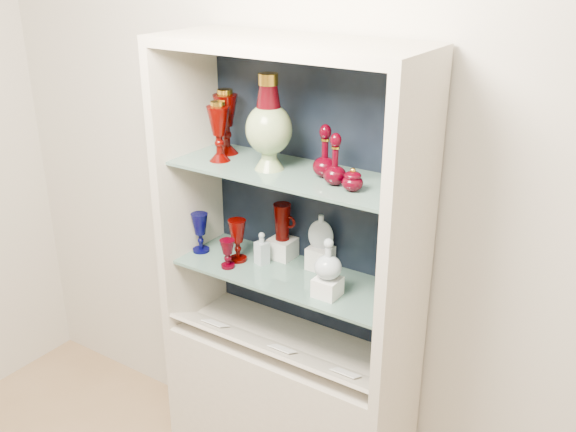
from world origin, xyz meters
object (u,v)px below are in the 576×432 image
Objects in this scene: enamel_urn at (269,122)px; ruby_goblet_tall at (238,240)px; cobalt_goblet at (200,233)px; ruby_pitcher at (282,222)px; ruby_decanter_a at (335,156)px; cameo_medallion at (400,261)px; ruby_goblet_small at (228,254)px; ruby_decanter_b at (325,149)px; clear_round_decanter at (328,260)px; lidded_bowl at (353,179)px; flat_flask at (321,231)px; clear_square_bottle at (262,248)px; pedestal_lamp_right at (219,131)px; pedestal_lamp_left at (226,122)px.

enamel_urn is 1.98× the size of ruby_goblet_tall.
ruby_pitcher is at bearing 24.30° from cobalt_goblet.
ruby_decanter_a is 1.53× the size of cameo_medallion.
ruby_decanter_a is 1.72× the size of ruby_goblet_small.
enamel_urn is 1.73× the size of ruby_decanter_b.
ruby_decanter_a is 0.62m from ruby_goblet_tall.
ruby_pitcher is 1.01× the size of clear_round_decanter.
ruby_decanter_b is 0.18m from lidded_bowl.
flat_flask is (-0.13, 0.14, -0.36)m from ruby_decanter_a.
lidded_bowl is 0.62× the size of cameo_medallion.
clear_square_bottle is at bearing 47.36° from ruby_goblet_small.
ruby_goblet_small is 0.45m from clear_round_decanter.
ruby_pitcher is at bearing -167.69° from cameo_medallion.
pedestal_lamp_right is 0.54m from flat_flask.
pedestal_lamp_left is 1.70× the size of clear_round_decanter.
clear_round_decanter is (0.54, -0.12, -0.40)m from pedestal_lamp_left.
cameo_medallion is at bearing 0.70° from clear_square_bottle.
pedestal_lamp_right is 1.29× the size of ruby_goblet_tall.
pedestal_lamp_right reaches higher than clear_square_bottle.
cobalt_goblet is 0.28m from clear_square_bottle.
ruby_goblet_small is at bearing -163.94° from flat_flask.
cameo_medallion is (0.37, -0.09, 0.01)m from flat_flask.
ruby_decanter_b is 0.53m from clear_square_bottle.
ruby_decanter_b is 1.20× the size of cobalt_goblet.
flat_flask is (0.50, 0.14, 0.08)m from cobalt_goblet.
clear_square_bottle is (0.19, -0.04, -0.48)m from pedestal_lamp_left.
clear_square_bottle is (-0.06, 0.03, -0.53)m from enamel_urn.
enamel_urn reaches higher than pedestal_lamp_right.
flat_flask is (0.37, 0.15, -0.37)m from pedestal_lamp_right.
enamel_urn is at bearing -171.01° from ruby_decanter_b.
ruby_decanter_a is 0.09m from ruby_decanter_b.
pedestal_lamp_right is (0.04, -0.09, -0.01)m from pedestal_lamp_left.
ruby_decanter_b is at bearing -20.95° from ruby_pitcher.
ruby_decanter_b is at bearing 7.33° from pedestal_lamp_right.
cameo_medallion is at bearing 4.69° from pedestal_lamp_right.
ruby_decanter_a is at bearing 0.37° from pedestal_lamp_right.
pedestal_lamp_right is 0.45m from ruby_pitcher.
enamel_urn is at bearing -77.29° from ruby_pitcher.
ruby_decanter_a is 0.38m from clear_round_decanter.
lidded_bowl reaches higher than ruby_goblet_small.
enamel_urn is 2.07× the size of cobalt_goblet.
ruby_decanter_b reaches higher than cobalt_goblet.
lidded_bowl is 0.66m from ruby_goblet_small.
lidded_bowl is 0.70× the size of ruby_goblet_small.
clear_square_bottle is (0.28, 0.05, -0.02)m from cobalt_goblet.
cameo_medallion is at bearing -2.20° from pedestal_lamp_left.
pedestal_lamp_right reaches higher than flat_flask.
cameo_medallion is (0.74, 0.06, -0.37)m from pedestal_lamp_right.
flat_flask reaches higher than ruby_goblet_small.
pedestal_lamp_right reaches higher than cameo_medallion.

